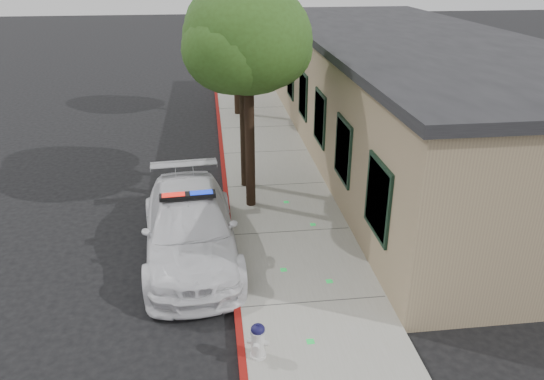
{
  "coord_description": "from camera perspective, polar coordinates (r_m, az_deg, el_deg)",
  "views": [
    {
      "loc": [
        -0.27,
        -8.51,
        6.65
      ],
      "look_at": [
        1.16,
        3.12,
        1.3
      ],
      "focal_mm": 33.92,
      "sensor_mm": 36.0,
      "label": 1
    }
  ],
  "objects": [
    {
      "name": "red_curb",
      "position": [
        13.25,
        -4.67,
        -5.26
      ],
      "size": [
        0.14,
        60.0,
        0.16
      ],
      "primitive_type": "cube",
      "color": "maroon",
      "rests_on": "ground"
    },
    {
      "name": "street_tree_far",
      "position": [
        22.74,
        -4.03,
        19.42
      ],
      "size": [
        3.26,
        3.22,
        5.97
      ],
      "rotation": [
        0.0,
        0.0,
        0.22
      ],
      "color": "black",
      "rests_on": "sidewalk"
    },
    {
      "name": "police_car",
      "position": [
        12.39,
        -9.09,
        -4.1
      ],
      "size": [
        2.54,
        5.46,
        1.66
      ],
      "rotation": [
        0.0,
        0.0,
        0.07
      ],
      "color": "white",
      "rests_on": "ground"
    },
    {
      "name": "ground",
      "position": [
        10.8,
        -4.2,
        -13.54
      ],
      "size": [
        120.0,
        120.0,
        0.0
      ],
      "primitive_type": "plane",
      "color": "black",
      "rests_on": "ground"
    },
    {
      "name": "street_tree_near",
      "position": [
        13.42,
        -2.63,
        15.85
      ],
      "size": [
        3.38,
        3.28,
        6.0
      ],
      "rotation": [
        0.0,
        0.0,
        0.08
      ],
      "color": "black",
      "rests_on": "sidewalk"
    },
    {
      "name": "fire_hydrant",
      "position": [
        9.39,
        -1.57,
        -16.34
      ],
      "size": [
        0.41,
        0.35,
        0.71
      ],
      "rotation": [
        0.0,
        0.0,
        -0.32
      ],
      "color": "silver",
      "rests_on": "sidewalk"
    },
    {
      "name": "street_tree_mid",
      "position": [
        14.83,
        -3.32,
        16.93
      ],
      "size": [
        3.17,
        3.25,
        6.03
      ],
      "rotation": [
        0.0,
        0.0,
        0.24
      ],
      "color": "black",
      "rests_on": "sidewalk"
    },
    {
      "name": "clapboard_building",
      "position": [
        19.38,
        14.5,
        10.28
      ],
      "size": [
        7.3,
        20.89,
        4.24
      ],
      "color": "tan",
      "rests_on": "ground"
    },
    {
      "name": "sidewalk",
      "position": [
        13.38,
        1.95,
        -4.89
      ],
      "size": [
        3.2,
        60.0,
        0.15
      ],
      "primitive_type": "cube",
      "color": "gray",
      "rests_on": "ground"
    }
  ]
}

